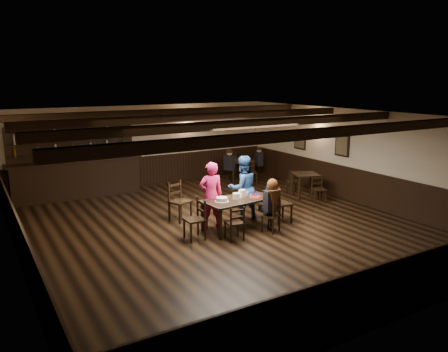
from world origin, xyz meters
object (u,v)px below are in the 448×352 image
chair_near_left (236,221)px  bar_counter (76,173)px  chair_near_right (274,214)px  cake (222,200)px  dining_table (238,202)px  man_blue (242,188)px  woman_pink (211,195)px

chair_near_left → bar_counter: bearing=111.0°
chair_near_right → cake: 1.26m
dining_table → bar_counter: size_ratio=0.44×
chair_near_left → chair_near_right: chair_near_left is taller
chair_near_left → man_blue: bearing=51.5°
dining_table → chair_near_left: 0.82m
chair_near_right → bar_counter: size_ratio=0.20×
dining_table → woman_pink: bearing=137.2°
woman_pink → cake: bearing=106.0°
chair_near_left → cake: bearing=89.2°
man_blue → woman_pink: bearing=12.3°
dining_table → bar_counter: bar_counter is taller
man_blue → cake: size_ratio=5.02×
dining_table → chair_near_left: size_ratio=2.19×
cake → man_blue: bearing=31.8°
man_blue → cake: bearing=36.3°
chair_near_left → woman_pink: bearing=91.1°
man_blue → bar_counter: size_ratio=0.42×
dining_table → man_blue: (0.51, 0.59, 0.15)m
dining_table → chair_near_right: bearing=-46.0°
woman_pink → bar_counter: bar_counter is taller
chair_near_left → woman_pink: woman_pink is taller
chair_near_left → chair_near_right: size_ratio=1.02×
man_blue → cake: man_blue is taller
bar_counter → chair_near_right: bearing=-60.2°
woman_pink → cake: (0.03, -0.46, -0.01)m
man_blue → chair_near_left: bearing=56.0°
woman_pink → man_blue: bearing=-159.9°
chair_near_left → dining_table: bearing=54.0°
chair_near_left → man_blue: 1.61m
woman_pink → bar_counter: bearing=-52.6°
chair_near_right → woman_pink: woman_pink is taller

